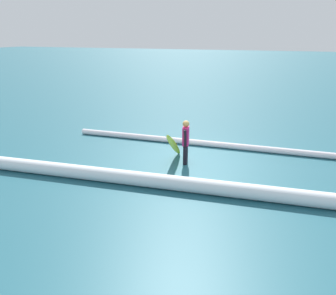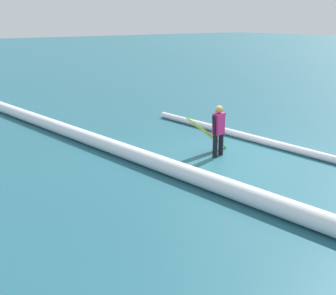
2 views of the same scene
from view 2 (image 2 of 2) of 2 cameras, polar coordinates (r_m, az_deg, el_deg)
name	(u,v)px [view 2 (image 2 of 2)]	position (r m, az deg, el deg)	size (l,w,h in m)	color
ground_plane	(229,155)	(13.41, 7.44, -0.97)	(154.90, 154.90, 0.00)	#205967
surfer	(218,128)	(13.11, 6.19, 2.35)	(0.27, 0.57, 1.46)	black
surfboard	(207,133)	(13.39, 4.78, 1.76)	(0.45, 1.79, 1.25)	yellow
wave_crest_foreground	(326,158)	(13.44, 18.79, -1.17)	(0.22, 0.22, 14.62)	white
wave_crest_midground	(106,144)	(13.80, -7.62, 0.39)	(0.42, 0.42, 23.38)	white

